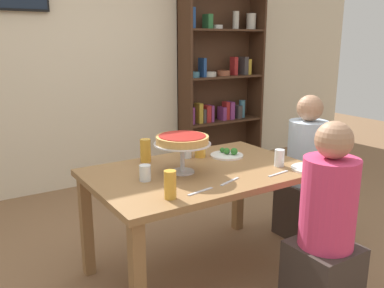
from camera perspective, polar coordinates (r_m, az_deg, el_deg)
ground_plane at (r=2.97m, az=1.08°, el=-17.27°), size 12.00×12.00×0.00m
rear_partition at (r=4.53m, az=-14.70°, el=11.87°), size 8.00×0.12×2.80m
dining_table at (r=2.69m, az=1.15°, el=-5.55°), size 1.41×0.92×0.74m
bookshelf at (r=5.14m, az=3.89°, el=9.24°), size 1.10×0.30×2.21m
diner_near_right at (r=2.45m, az=17.99°, el=-12.29°), size 0.34×0.34×1.15m
diner_head_east at (r=3.40m, az=15.38°, el=-4.52°), size 0.34×0.34×1.15m
deep_dish_pizza_stand at (r=2.55m, az=-1.35°, el=0.31°), size 0.36×0.36×0.24m
salad_plate_near_diner at (r=2.97m, az=4.99°, el=-1.40°), size 0.24×0.24×0.07m
salad_plate_far_diner at (r=2.77m, az=16.10°, el=-3.18°), size 0.24×0.24×0.06m
beer_glass_amber_tall at (r=2.83m, az=-6.46°, el=-0.90°), size 0.07×0.07×0.16m
beer_glass_amber_short at (r=2.93m, az=1.14°, el=-0.43°), size 0.08×0.08×0.15m
beer_glass_amber_spare at (r=2.17m, az=-3.04°, el=-5.65°), size 0.07×0.07×0.15m
water_glass_clear_near at (r=2.92m, az=-0.78°, el=-0.88°), size 0.08×0.08×0.10m
water_glass_clear_far at (r=2.78m, az=12.01°, el=-1.89°), size 0.07×0.07×0.11m
water_glass_clear_spare at (r=2.47m, az=-6.56°, el=-3.97°), size 0.07×0.07×0.10m
cutlery_fork_near at (r=2.45m, az=5.26°, el=-5.19°), size 0.18×0.07×0.00m
cutlery_knife_near at (r=2.29m, az=1.16°, el=-6.58°), size 0.18×0.04×0.00m
cutlery_fork_far at (r=2.64m, az=11.85°, el=-4.03°), size 0.18×0.04×0.00m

